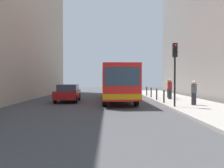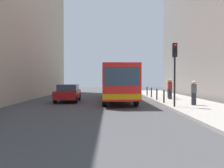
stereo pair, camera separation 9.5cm
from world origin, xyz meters
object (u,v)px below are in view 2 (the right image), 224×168
(bus, at_px, (117,82))
(pedestrian_near_signal, at_px, (194,93))
(traffic_light, at_px, (175,62))
(bollard_farthest, at_px, (147,91))
(car_beside_bus, at_px, (68,92))
(car_behind_bus, at_px, (113,87))
(bollard_mid, at_px, (157,94))
(bollard_near, at_px, (164,96))
(bollard_far, at_px, (151,93))
(pedestrian_far_sidewalk, at_px, (169,88))
(pedestrian_mid_sidewalk, at_px, (170,89))

(bus, bearing_deg, pedestrian_near_signal, 136.86)
(traffic_light, bearing_deg, bollard_farthest, 90.57)
(car_beside_bus, relative_size, pedestrian_near_signal, 2.67)
(car_behind_bus, bearing_deg, bollard_mid, 103.27)
(bollard_near, distance_m, bollard_far, 5.12)
(car_behind_bus, relative_size, bollard_mid, 4.74)
(car_beside_bus, relative_size, car_behind_bus, 0.99)
(bollard_near, bearing_deg, pedestrian_far_sidewalk, 70.88)
(traffic_light, distance_m, pedestrian_far_sidewalk, 7.58)
(car_behind_bus, height_order, pedestrian_far_sidewalk, pedestrian_far_sidewalk)
(car_beside_bus, xyz_separation_m, bollard_farthest, (7.68, 5.11, -0.16))
(traffic_light, distance_m, bollard_mid, 5.53)
(car_behind_bus, relative_size, bollard_near, 4.74)
(pedestrian_far_sidewalk, bearing_deg, car_behind_bus, -161.70)
(car_behind_bus, relative_size, pedestrian_near_signal, 2.69)
(bollard_near, height_order, bollard_far, same)
(bollard_near, height_order, bollard_farthest, same)
(bollard_mid, bearing_deg, bollard_far, 90.00)
(bus, height_order, bollard_mid, bus)
(bollard_near, xyz_separation_m, bollard_mid, (0.00, 2.56, 0.00))
(pedestrian_mid_sidewalk, bearing_deg, bollard_far, -73.28)
(car_beside_bus, height_order, bollard_mid, car_beside_bus)
(car_beside_bus, bearing_deg, traffic_light, 145.02)
(bollard_near, bearing_deg, pedestrian_near_signal, -42.95)
(bollard_near, bearing_deg, bollard_farthest, 90.00)
(car_beside_bus, distance_m, bollard_far, 8.09)
(car_beside_bus, bearing_deg, bus, -176.54)
(bollard_far, bearing_deg, pedestrian_far_sidewalk, -13.05)
(bollard_far, bearing_deg, bollard_near, -90.00)
(pedestrian_near_signal, bearing_deg, traffic_light, 141.64)
(bollard_near, relative_size, pedestrian_near_signal, 0.57)
(bollard_far, xyz_separation_m, pedestrian_near_signal, (1.67, -6.67, 0.36))
(bollard_far, bearing_deg, bus, -148.51)
(bollard_mid, distance_m, pedestrian_far_sidewalk, 2.76)
(bollard_farthest, height_order, pedestrian_far_sidewalk, pedestrian_far_sidewalk)
(bollard_mid, bearing_deg, bollard_farthest, 90.00)
(car_behind_bus, height_order, bollard_near, car_behind_bus)
(bus, bearing_deg, bollard_mid, 171.25)
(bus, xyz_separation_m, pedestrian_far_sidewalk, (5.11, 1.75, -0.67))
(car_beside_bus, distance_m, car_behind_bus, 12.70)
(car_beside_bus, relative_size, pedestrian_far_sidewalk, 2.47)
(bollard_near, bearing_deg, bollard_far, 90.00)
(car_behind_bus, xyz_separation_m, pedestrian_mid_sidewalk, (4.95, -11.44, 0.26))
(pedestrian_mid_sidewalk, relative_size, pedestrian_far_sidewalk, 0.99)
(bollard_farthest, relative_size, pedestrian_far_sidewalk, 0.53)
(bollard_farthest, bearing_deg, pedestrian_mid_sidewalk, -73.74)
(bollard_mid, relative_size, pedestrian_mid_sidewalk, 0.53)
(pedestrian_near_signal, height_order, pedestrian_mid_sidewalk, pedestrian_mid_sidewalk)
(bus, bearing_deg, bollard_near, 137.60)
(pedestrian_mid_sidewalk, bearing_deg, bollard_farthest, -90.98)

